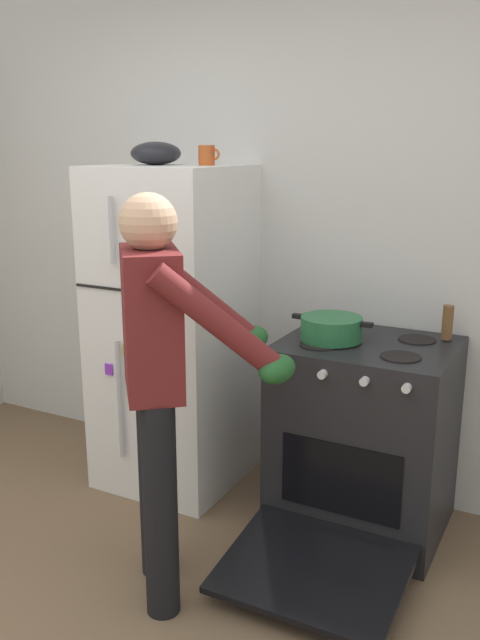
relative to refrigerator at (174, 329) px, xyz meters
name	(u,v)px	position (x,y,z in m)	size (l,w,h in m)	color
kitchen_wall_back	(291,226)	(0.49, 0.38, 0.52)	(6.00, 0.10, 2.70)	silver
refrigerator	(174,329)	(0.00, 0.00, 0.00)	(0.68, 0.72, 1.66)	white
stove_range	(363,439)	(1.04, -0.02, -0.39)	(0.76, 1.21, 0.91)	black
person_cook	(164,366)	(0.51, -0.84, 0.13)	(0.71, 0.72, 1.60)	black
red_pot	(331,328)	(0.88, -0.05, 0.13)	(0.38, 0.28, 0.11)	#236638
coffee_mug	(207,155)	(0.18, 0.05, 0.88)	(0.11, 0.08, 0.10)	#B24C1E
pepper_mill	(448,323)	(1.34, 0.20, 0.15)	(0.05, 0.05, 0.16)	brown
mixing_bowl	(156,153)	(-0.08, 0.00, 0.89)	(0.25, 0.25, 0.11)	black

